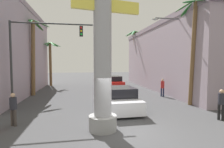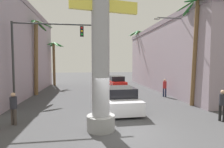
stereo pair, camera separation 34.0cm
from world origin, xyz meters
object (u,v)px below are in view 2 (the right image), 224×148
object	(u,v)px
neon_sign_pole	(101,16)
pedestrian_by_sign	(222,103)
palm_tree_far_left	(54,58)
car_lead	(119,99)
street_lamp	(177,50)
car_far	(116,82)
palm_tree_far_right	(138,50)
palm_tree_mid_left	(36,49)
pedestrian_curb_left	(14,106)
palm_tree_near_right	(196,33)
pedestrian_mid_right	(165,86)
traffic_light_mast	(39,48)

from	to	relation	value
neon_sign_pole	pedestrian_by_sign	bearing A→B (deg)	2.67
palm_tree_far_left	car_lead	bearing A→B (deg)	-64.26
street_lamp	car_lead	xyz separation A→B (m)	(-5.45, -2.20, -3.61)
car_far	palm_tree_far_right	bearing A→B (deg)	49.12
car_far	street_lamp	bearing A→B (deg)	-64.03
neon_sign_pole	palm_tree_mid_left	xyz separation A→B (m)	(-5.69, 10.31, -0.75)
pedestrian_curb_left	pedestrian_by_sign	distance (m)	11.07
car_far	car_lead	bearing A→B (deg)	-98.68
palm_tree_far_right	palm_tree_far_left	bearing A→B (deg)	-174.77
palm_tree_near_right	pedestrian_mid_right	distance (m)	5.76
neon_sign_pole	palm_tree_mid_left	bearing A→B (deg)	118.87
pedestrian_curb_left	pedestrian_by_sign	xyz separation A→B (m)	(11.02, -1.00, 0.03)
palm_tree_near_right	palm_tree_mid_left	distance (m)	14.55
palm_tree_far_right	pedestrian_mid_right	distance (m)	12.32
neon_sign_pole	palm_tree_near_right	bearing A→B (deg)	27.00
palm_tree_near_right	pedestrian_mid_right	xyz separation A→B (m)	(-0.62, 3.71, -4.37)
street_lamp	palm_tree_far_left	distance (m)	17.09
traffic_light_mast	palm_tree_far_left	bearing A→B (deg)	96.00
pedestrian_mid_right	pedestrian_curb_left	distance (m)	12.58
palm_tree_near_right	pedestrian_by_sign	xyz separation A→B (m)	(-0.60, -3.39, -4.34)
pedestrian_by_sign	palm_tree_mid_left	bearing A→B (deg)	140.97
palm_tree_mid_left	pedestrian_mid_right	xyz separation A→B (m)	(12.32, -2.91, -3.59)
car_far	traffic_light_mast	bearing A→B (deg)	-126.19
car_far	palm_tree_far_left	size ratio (longest dim) A/B	0.71
neon_sign_pole	pedestrian_mid_right	distance (m)	10.85
car_far	pedestrian_curb_left	xyz separation A→B (m)	(-7.47, -12.56, 0.24)
neon_sign_pole	street_lamp	size ratio (longest dim) A/B	1.62
car_far	pedestrian_by_sign	size ratio (longest dim) A/B	2.56
palm_tree_far_left	pedestrian_mid_right	size ratio (longest dim) A/B	3.68
palm_tree_mid_left	pedestrian_by_sign	xyz separation A→B (m)	(12.34, -10.00, -3.56)
neon_sign_pole	pedestrian_curb_left	xyz separation A→B (m)	(-4.37, 1.31, -4.34)
neon_sign_pole	palm_tree_far_right	size ratio (longest dim) A/B	1.37
palm_tree_far_right	pedestrian_curb_left	bearing A→B (deg)	-123.93
car_lead	pedestrian_mid_right	world-z (taller)	pedestrian_mid_right
palm_tree_near_right	pedestrian_mid_right	world-z (taller)	palm_tree_near_right
car_lead	car_far	size ratio (longest dim) A/B	1.18
palm_tree_mid_left	neon_sign_pole	bearing A→B (deg)	-61.13
car_lead	pedestrian_mid_right	bearing A→B (deg)	36.26
car_lead	pedestrian_curb_left	bearing A→B (deg)	-158.30
palm_tree_far_right	pedestrian_mid_right	xyz separation A→B (m)	(-0.85, -11.54, -4.24)
car_far	palm_tree_far_right	distance (m)	8.07
palm_tree_far_right	palm_tree_mid_left	world-z (taller)	palm_tree_far_right
car_lead	pedestrian_mid_right	xyz separation A→B (m)	(5.09, 3.74, 0.28)
car_lead	car_far	world-z (taller)	same
palm_tree_near_right	pedestrian_curb_left	size ratio (longest dim) A/B	4.68
pedestrian_curb_left	palm_tree_far_right	bearing A→B (deg)	56.07
street_lamp	palm_tree_mid_left	bearing A→B (deg)	160.70
pedestrian_mid_right	pedestrian_curb_left	bearing A→B (deg)	-151.05
neon_sign_pole	car_far	size ratio (longest dim) A/B	2.60
car_lead	pedestrian_by_sign	xyz separation A→B (m)	(5.11, -3.36, 0.30)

